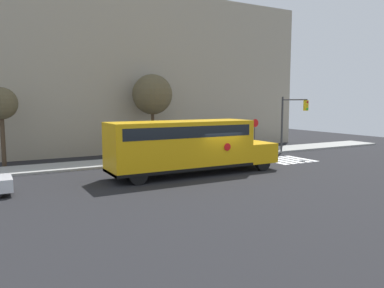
% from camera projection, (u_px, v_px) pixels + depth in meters
% --- Properties ---
extents(ground_plane, '(60.00, 60.00, 0.00)m').
position_uv_depth(ground_plane, '(217.00, 174.00, 22.29)').
color(ground_plane, black).
extents(sidewalk_strip, '(44.00, 3.00, 0.15)m').
position_uv_depth(sidewalk_strip, '(170.00, 158.00, 27.93)').
color(sidewalk_strip, '#9E9E99').
rests_on(sidewalk_strip, ground).
extents(building_backdrop, '(32.00, 4.00, 13.49)m').
position_uv_depth(building_backdrop, '(138.00, 73.00, 32.83)').
color(building_backdrop, '#9E937F').
rests_on(building_backdrop, ground).
extents(crosswalk_stripes, '(3.30, 3.20, 0.01)m').
position_uv_depth(crosswalk_stripes, '(287.00, 160.00, 27.58)').
color(crosswalk_stripes, white).
rests_on(crosswalk_stripes, ground).
extents(school_bus, '(10.51, 2.57, 3.17)m').
position_uv_depth(school_bus, '(187.00, 144.00, 21.78)').
color(school_bus, '#EAA80F').
rests_on(school_bus, ground).
extents(stop_sign, '(0.66, 0.10, 2.87)m').
position_uv_depth(stop_sign, '(255.00, 131.00, 30.50)').
color(stop_sign, '#38383A').
rests_on(stop_sign, ground).
extents(traffic_light, '(0.28, 2.85, 4.68)m').
position_uv_depth(traffic_light, '(290.00, 116.00, 30.42)').
color(traffic_light, '#38383A').
rests_on(traffic_light, ground).
extents(tree_near_sidewalk, '(2.07, 2.07, 5.21)m').
position_uv_depth(tree_near_sidewalk, '(1.00, 104.00, 24.02)').
color(tree_near_sidewalk, '#423323').
rests_on(tree_near_sidewalk, ground).
extents(tree_far_sidewalk, '(3.18, 3.18, 6.44)m').
position_uv_depth(tree_far_sidewalk, '(152.00, 95.00, 29.68)').
color(tree_far_sidewalk, '#423323').
rests_on(tree_far_sidewalk, ground).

